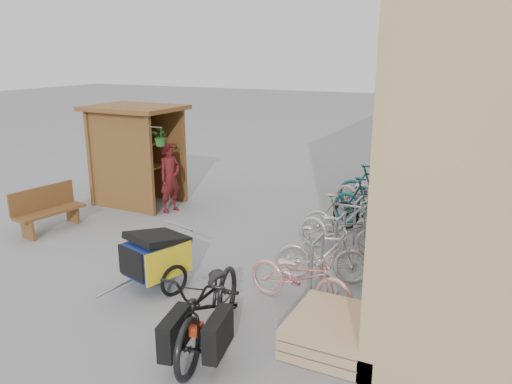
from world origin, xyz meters
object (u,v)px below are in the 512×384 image
at_px(bike_1, 323,255).
at_px(pallet_stack, 331,331).
at_px(bike_2, 342,230).
at_px(kiosk, 133,141).
at_px(cargo_bike, 210,305).
at_px(bike_6, 371,195).
at_px(bike_7, 376,189).
at_px(bike_4, 372,213).
at_px(bench, 47,208).
at_px(bike_0, 300,276).
at_px(bike_5, 371,204).
at_px(person_kiosk, 170,178).
at_px(child_trailer, 156,255).
at_px(bike_3, 344,221).
at_px(shopping_carts, 427,172).

bearing_deg(bike_1, pallet_stack, -170.44).
bearing_deg(pallet_stack, bike_2, 104.76).
xyz_separation_m(kiosk, cargo_bike, (4.90, -4.53, -0.99)).
xyz_separation_m(bike_6, bike_7, (0.04, 0.30, 0.07)).
xyz_separation_m(bike_2, bike_4, (0.28, 1.19, 0.01)).
height_order(bench, bike_2, bike_2).
relative_size(kiosk, bench, 1.65).
bearing_deg(bike_1, bench, 79.04).
bearing_deg(bike_6, bike_0, -166.22).
bearing_deg(bike_2, bike_5, 4.72).
distance_m(bench, person_kiosk, 2.71).
bearing_deg(bike_0, bike_4, 3.20).
distance_m(child_trailer, bike_1, 2.67).
relative_size(bike_1, bike_3, 0.92).
distance_m(pallet_stack, bench, 6.85).
height_order(bike_1, bike_7, bike_7).
distance_m(kiosk, bench, 2.62).
distance_m(pallet_stack, bike_4, 4.23).
bearing_deg(bike_1, bike_3, -8.07).
height_order(bench, cargo_bike, cargo_bike).
distance_m(bike_3, bike_7, 2.37).
distance_m(pallet_stack, bike_5, 4.66).
distance_m(bike_1, bike_4, 2.47).
relative_size(cargo_bike, bike_1, 1.48).
bearing_deg(bike_4, cargo_bike, -176.89).
distance_m(bike_2, bike_3, 0.42).
xyz_separation_m(bench, bike_3, (5.81, 1.91, 0.03)).
bearing_deg(bench, bike_2, 22.28).
relative_size(kiosk, pallet_stack, 2.08).
bearing_deg(bike_5, bike_6, 26.44).
relative_size(shopping_carts, person_kiosk, 0.99).
distance_m(bike_0, bike_6, 4.64).
distance_m(pallet_stack, bike_6, 5.56).
distance_m(kiosk, bike_3, 5.53).
distance_m(bench, shopping_carts, 9.23).
bearing_deg(kiosk, bike_4, 3.21).
height_order(bike_1, bike_5, bike_5).
xyz_separation_m(shopping_carts, bike_4, (-0.51, -3.69, -0.13)).
bearing_deg(person_kiosk, bike_3, -82.67).
height_order(bike_0, bike_1, bike_1).
bearing_deg(person_kiosk, bike_4, -72.84).
height_order(cargo_bike, bike_3, cargo_bike).
height_order(kiosk, bike_7, kiosk).
bearing_deg(bike_1, kiosk, 55.92).
height_order(pallet_stack, cargo_bike, cargo_bike).
xyz_separation_m(person_kiosk, bike_7, (4.32, 2.07, -0.26)).
bearing_deg(person_kiosk, bike_7, -53.13).
relative_size(pallet_stack, bike_2, 0.68).
xyz_separation_m(bike_0, bike_6, (-0.09, 4.64, 0.04)).
bearing_deg(cargo_bike, bench, 145.74).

